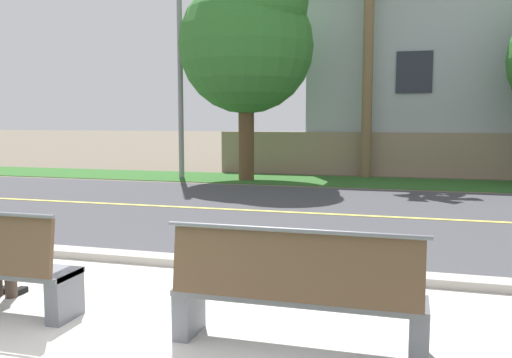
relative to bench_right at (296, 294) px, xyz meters
The scene contains 11 objects.
ground_plane 7.89m from the bench_right, 101.16° to the left, with size 140.00×140.00×0.00m, color #665B4C.
sidewalk_pavement 1.60m from the bench_right, behind, with size 44.00×3.60×0.01m, color beige.
curb_edge 2.60m from the bench_right, 126.33° to the left, with size 44.00×0.30×0.11m, color #ADA89E.
street_asphalt 6.42m from the bench_right, 103.76° to the left, with size 52.00×8.00×0.01m, color #424247.
road_centre_line 6.42m from the bench_right, 103.76° to the left, with size 48.00×0.14×0.01m, color #E0CC4C.
far_verge_grass 12.00m from the bench_right, 97.30° to the left, with size 48.00×2.80×0.02m, color #2D6026.
bench_right is the anchor object (origin of this frame).
streetlamp 13.65m from the bench_right, 117.13° to the left, with size 0.24×2.10×7.33m.
shade_tree_far_left 12.63m from the bench_right, 108.22° to the left, with size 3.97×3.97×6.55m.
garden_wall 13.96m from the bench_right, 85.74° to the left, with size 13.00×0.36×1.40m, color gray.
house_across_street 17.75m from the bench_right, 77.81° to the left, with size 13.49×6.91×6.58m.
Camera 1 is at (2.34, -3.72, 1.80)m, focal length 38.01 mm.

